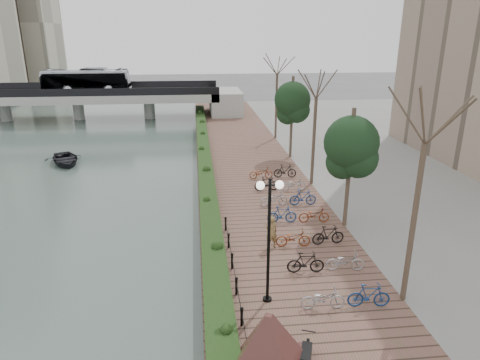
{
  "coord_description": "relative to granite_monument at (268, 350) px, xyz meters",
  "views": [
    {
      "loc": [
        -0.01,
        -11.9,
        10.55
      ],
      "look_at": [
        2.59,
        12.91,
        2.0
      ],
      "focal_mm": 32.0,
      "sensor_mm": 36.0,
      "label": 1
    }
  ],
  "objects": [
    {
      "name": "hedge",
      "position": [
        -1.27,
        21.79,
        -0.95
      ],
      "size": [
        1.1,
        56.0,
        0.6
      ],
      "primitive_type": "cube",
      "color": "black",
      "rests_on": "promenade"
    },
    {
      "name": "lamppost",
      "position": [
        0.71,
        4.25,
        2.42
      ],
      "size": [
        1.02,
        0.32,
        5.12
      ],
      "color": "black",
      "rests_on": "promenade"
    },
    {
      "name": "granite_monument",
      "position": [
        0.0,
        0.0,
        0.0
      ],
      "size": [
        4.3,
        4.3,
        2.47
      ],
      "color": "#3F1D1B",
      "rests_on": "promenade"
    },
    {
      "name": "promenade",
      "position": [
        2.13,
        19.29,
        -1.5
      ],
      "size": [
        8.0,
        75.0,
        0.5
      ],
      "primitive_type": "cube",
      "color": "brown",
      "rests_on": "ground"
    },
    {
      "name": "river_water",
      "position": [
        -16.87,
        26.79,
        -1.74
      ],
      "size": [
        30.0,
        130.0,
        0.02
      ],
      "primitive_type": "cube",
      "color": "#4D6057",
      "rests_on": "ground"
    },
    {
      "name": "inland_pavement",
      "position": [
        18.13,
        19.29,
        -1.5
      ],
      "size": [
        24.0,
        75.0,
        0.5
      ],
      "primitive_type": "cube",
      "color": "gray",
      "rests_on": "ground"
    },
    {
      "name": "bicycle_parking",
      "position": [
        3.62,
        11.35,
        -0.78
      ],
      "size": [
        2.4,
        17.32,
        1.0
      ],
      "color": "#9B9A9F",
      "rests_on": "promenade"
    },
    {
      "name": "motorcycle",
      "position": [
        1.33,
        0.56,
        -0.79
      ],
      "size": [
        0.93,
        1.54,
        0.92
      ],
      "primitive_type": null,
      "rotation": [
        0.0,
        0.0,
        -0.35
      ],
      "color": "black",
      "rests_on": "promenade"
    },
    {
      "name": "street_trees",
      "position": [
        6.13,
        14.47,
        1.94
      ],
      "size": [
        3.2,
        37.12,
        6.8
      ],
      "color": "#3E2E25",
      "rests_on": "promenade"
    },
    {
      "name": "boat",
      "position": [
        -13.05,
        26.15,
        -1.29
      ],
      "size": [
        4.48,
        5.13,
        0.89
      ],
      "primitive_type": "imported",
      "rotation": [
        0.0,
        0.0,
        0.4
      ],
      "color": "black",
      "rests_on": "river_water"
    },
    {
      "name": "pedestrian",
      "position": [
        1.64,
        8.63,
        -0.42
      ],
      "size": [
        0.67,
        0.51,
        1.66
      ],
      "primitive_type": "imported",
      "rotation": [
        0.0,
        0.0,
        3.34
      ],
      "color": "brown",
      "rests_on": "promenade"
    },
    {
      "name": "bridge",
      "position": [
        -16.58,
        46.79,
        1.62
      ],
      "size": [
        36.0,
        10.77,
        6.5
      ],
      "color": "#9A9995",
      "rests_on": "ground"
    },
    {
      "name": "ground",
      "position": [
        -1.87,
        1.79,
        -1.75
      ],
      "size": [
        220.0,
        220.0,
        0.0
      ],
      "primitive_type": "plane",
      "color": "#59595B",
      "rests_on": "ground"
    },
    {
      "name": "chain_fence",
      "position": [
        -0.47,
        3.79,
        -0.9
      ],
      "size": [
        0.1,
        14.1,
        0.7
      ],
      "color": "black",
      "rests_on": "promenade"
    }
  ]
}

